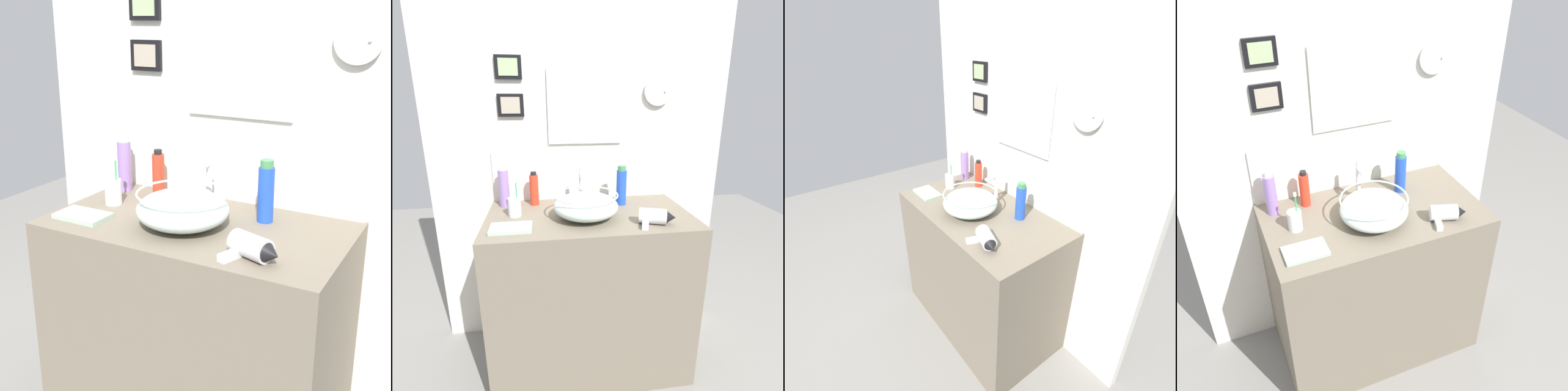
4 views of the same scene
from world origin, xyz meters
TOP-DOWN VIEW (x-y plane):
  - ground_plane at (0.00, 0.00)m, footprint 6.00×6.00m
  - vanity_counter at (0.00, 0.00)m, footprint 1.06×0.59m
  - back_panel at (-0.00, 0.33)m, footprint 1.75×0.10m
  - glass_bowl_sink at (-0.03, -0.06)m, footprint 0.32×0.32m
  - faucet at (-0.03, 0.13)m, footprint 0.02×0.09m
  - hair_drier at (0.29, -0.19)m, footprint 0.19×0.14m
  - toothbrush_cup at (-0.38, 0.02)m, footprint 0.06×0.06m
  - spray_bottle at (0.20, 0.13)m, footprint 0.06×0.06m
  - lotion_bottle at (-0.29, 0.19)m, footprint 0.05×0.05m
  - soap_dispenser at (-0.45, 0.19)m, footprint 0.06×0.06m
  - hand_towel at (-0.39, -0.16)m, footprint 0.19×0.12m

SIDE VIEW (x-z plane):
  - ground_plane at x=0.00m, z-range 0.00..0.00m
  - vanity_counter at x=0.00m, z-range 0.00..0.91m
  - hand_towel at x=-0.39m, z-range 0.91..0.93m
  - hair_drier at x=0.29m, z-range 0.91..0.99m
  - toothbrush_cup at x=-0.38m, z-range 0.87..1.06m
  - glass_bowl_sink at x=-0.03m, z-range 0.92..1.04m
  - lotion_bottle at x=-0.29m, z-range 0.91..1.10m
  - spray_bottle at x=0.20m, z-range 0.91..1.13m
  - soap_dispenser at x=-0.45m, z-range 0.91..1.14m
  - faucet at x=-0.03m, z-range 0.93..1.15m
  - back_panel at x=0.00m, z-range 0.00..2.40m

